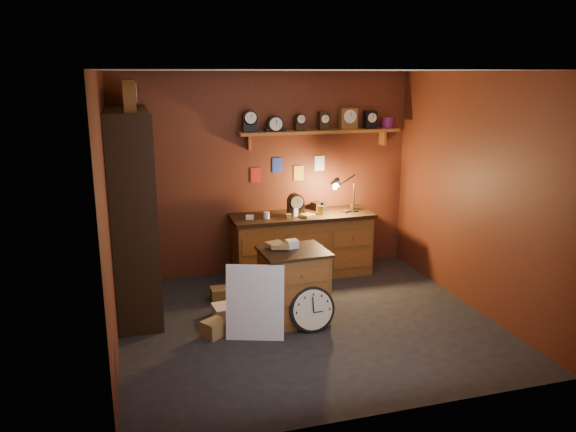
% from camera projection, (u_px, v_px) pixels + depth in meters
% --- Properties ---
extents(floor, '(4.00, 4.00, 0.00)m').
position_uv_depth(floor, '(307.00, 322.00, 6.20)').
color(floor, black).
rests_on(floor, ground).
extents(room_shell, '(4.02, 3.62, 2.71)m').
position_uv_depth(room_shell, '(309.00, 167.00, 5.88)').
color(room_shell, '#562514').
rests_on(room_shell, ground).
extents(shelving_unit, '(0.47, 1.60, 2.58)m').
position_uv_depth(shelving_unit, '(130.00, 203.00, 6.31)').
color(shelving_unit, black).
rests_on(shelving_unit, ground).
extents(workbench, '(1.90, 0.66, 1.36)m').
position_uv_depth(workbench, '(302.00, 241.00, 7.56)').
color(workbench, brown).
rests_on(workbench, ground).
extents(low_cabinet, '(0.74, 0.63, 0.90)m').
position_uv_depth(low_cabinet, '(294.00, 283.00, 6.16)').
color(low_cabinet, brown).
rests_on(low_cabinet, ground).
extents(big_round_clock, '(0.49, 0.16, 0.49)m').
position_uv_depth(big_round_clock, '(312.00, 309.00, 5.95)').
color(big_round_clock, black).
rests_on(big_round_clock, ground).
extents(white_panel, '(0.62, 0.35, 0.79)m').
position_uv_depth(white_panel, '(256.00, 337.00, 5.86)').
color(white_panel, silver).
rests_on(white_panel, ground).
extents(mini_fridge, '(0.51, 0.53, 0.50)m').
position_uv_depth(mini_fridge, '(300.00, 259.00, 7.53)').
color(mini_fridge, silver).
rests_on(mini_fridge, ground).
extents(floor_box_a, '(0.25, 0.21, 0.15)m').
position_uv_depth(floor_box_a, '(221.00, 294.00, 6.80)').
color(floor_box_a, olive).
rests_on(floor_box_a, ground).
extents(floor_box_b, '(0.25, 0.30, 0.14)m').
position_uv_depth(floor_box_b, '(224.00, 311.00, 6.32)').
color(floor_box_b, white).
rests_on(floor_box_b, ground).
extents(floor_box_c, '(0.30, 0.29, 0.17)m').
position_uv_depth(floor_box_c, '(214.00, 328.00, 5.86)').
color(floor_box_c, olive).
rests_on(floor_box_c, ground).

